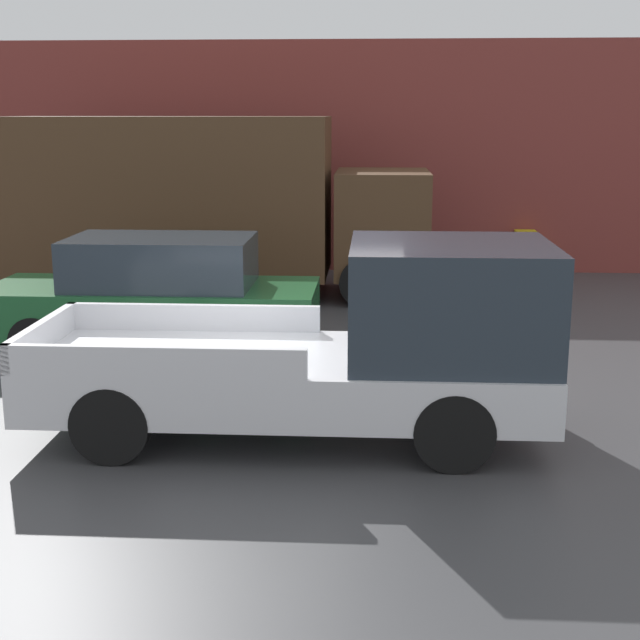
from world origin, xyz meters
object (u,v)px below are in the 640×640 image
delivery_truck (205,201)px  newspaper_box (525,252)px  pickup_truck (350,348)px  car (156,296)px

delivery_truck → newspaper_box: delivery_truck is taller
delivery_truck → pickup_truck: bearing=-68.7°
delivery_truck → newspaper_box: bearing=21.6°
car → delivery_truck: size_ratio=0.60×
car → delivery_truck: 4.70m
delivery_truck → newspaper_box: (6.67, 2.63, -1.35)m
pickup_truck → car: bearing=132.2°
car → newspaper_box: (6.55, 7.24, -0.40)m
pickup_truck → delivery_truck: size_ratio=0.70×
newspaper_box → delivery_truck: bearing=-158.4°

